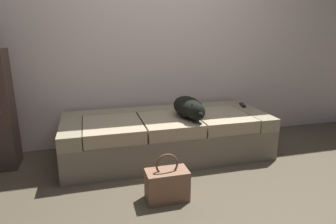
% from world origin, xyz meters
% --- Properties ---
extents(ground_plane, '(10.00, 10.00, 0.00)m').
position_xyz_m(ground_plane, '(0.00, 0.00, 0.00)').
color(ground_plane, brown).
extents(back_wall, '(6.40, 0.10, 2.80)m').
position_xyz_m(back_wall, '(0.00, 1.62, 1.40)').
color(back_wall, silver).
rests_on(back_wall, ground).
extents(couch, '(2.05, 0.84, 0.43)m').
position_xyz_m(couch, '(0.00, 1.09, 0.21)').
color(couch, '#7D6E5E').
rests_on(couch, ground).
extents(dog_dark, '(0.28, 0.59, 0.20)m').
position_xyz_m(dog_dark, '(0.19, 0.97, 0.53)').
color(dog_dark, black).
rests_on(dog_dark, couch).
extents(tv_remote, '(0.08, 0.16, 0.02)m').
position_xyz_m(tv_remote, '(0.93, 1.24, 0.44)').
color(tv_remote, black).
rests_on(tv_remote, couch).
extents(handbag, '(0.32, 0.18, 0.38)m').
position_xyz_m(handbag, '(-0.22, 0.28, 0.13)').
color(handbag, '#865E47').
rests_on(handbag, ground).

